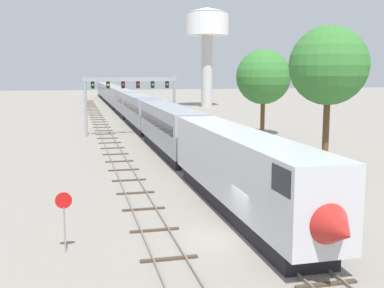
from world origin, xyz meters
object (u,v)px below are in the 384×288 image
(water_tower, at_px, (207,29))
(trackside_tree_left, at_px, (263,77))
(passenger_train, at_px, (125,101))
(signal_gantry, at_px, (131,91))
(stop_sign, at_px, (64,214))
(trackside_tree_mid, at_px, (329,66))

(water_tower, distance_m, trackside_tree_left, 52.76)
(passenger_train, relative_size, trackside_tree_left, 13.69)
(signal_gantry, bearing_deg, stop_sign, -100.95)
(stop_sign, bearing_deg, signal_gantry, 79.05)
(trackside_tree_left, bearing_deg, signal_gantry, 166.17)
(water_tower, height_order, trackside_tree_mid, water_tower)
(passenger_train, xyz_separation_m, trackside_tree_mid, (11.73, -55.11, 6.17))
(passenger_train, relative_size, trackside_tree_mid, 12.53)
(trackside_tree_mid, bearing_deg, stop_sign, -145.15)
(water_tower, bearing_deg, stop_sign, -109.65)
(signal_gantry, height_order, water_tower, water_tower)
(trackside_tree_mid, bearing_deg, passenger_train, 102.01)
(signal_gantry, bearing_deg, water_tower, 63.62)
(stop_sign, distance_m, trackside_tree_left, 43.81)
(stop_sign, height_order, trackside_tree_mid, trackside_tree_mid)
(signal_gantry, relative_size, trackside_tree_mid, 0.99)
(water_tower, height_order, stop_sign, water_tower)
(passenger_train, bearing_deg, stop_sign, -98.10)
(stop_sign, bearing_deg, trackside_tree_left, 55.87)
(passenger_train, xyz_separation_m, stop_sign, (-10.00, -70.24, -0.74))
(passenger_train, xyz_separation_m, trackside_tree_left, (14.37, -34.28, 5.00))
(signal_gantry, height_order, stop_sign, signal_gantry)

